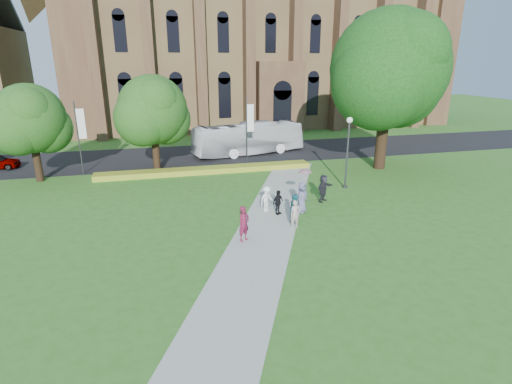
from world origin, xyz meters
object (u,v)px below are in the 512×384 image
object	(u,v)px
pedestrian_0	(244,224)
streetlamp	(348,144)
large_tree	(389,69)
tour_coach	(249,139)

from	to	relation	value
pedestrian_0	streetlamp	bearing A→B (deg)	5.01
streetlamp	large_tree	xyz separation A→B (m)	(5.50, 4.50, 5.07)
streetlamp	pedestrian_0	world-z (taller)	streetlamp
large_tree	tour_coach	world-z (taller)	large_tree
pedestrian_0	large_tree	bearing A→B (deg)	5.57
tour_coach	streetlamp	bearing A→B (deg)	-174.34
large_tree	streetlamp	bearing A→B (deg)	-140.71
streetlamp	pedestrian_0	xyz separation A→B (m)	(-9.34, -7.24, -2.31)
streetlamp	large_tree	world-z (taller)	large_tree
streetlamp	large_tree	distance (m)	8.73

